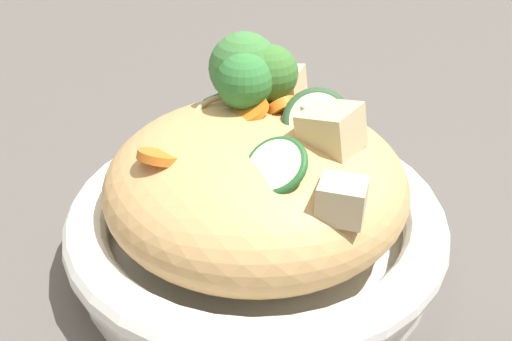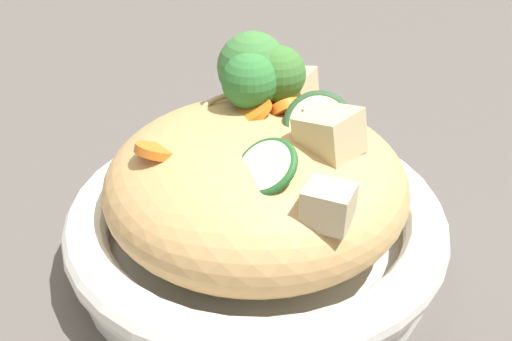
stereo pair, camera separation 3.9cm
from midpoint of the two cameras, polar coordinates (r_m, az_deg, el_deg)
ground_plane at (r=0.43m, az=2.61°, el=-8.04°), size 3.00×3.00×0.00m
serving_bowl at (r=0.41m, az=2.69°, el=-5.44°), size 0.27×0.27×0.05m
noodle_heap at (r=0.39m, az=2.82°, el=-1.15°), size 0.21×0.21×0.09m
broccoli_florets at (r=0.40m, az=2.96°, el=9.43°), size 0.07×0.06×0.06m
carrot_coins at (r=0.39m, az=2.29°, el=5.23°), size 0.10×0.14×0.03m
zucchini_slices at (r=0.39m, az=5.44°, el=4.43°), size 0.13×0.18×0.05m
chicken_chunks at (r=0.38m, az=8.78°, el=4.16°), size 0.09×0.15×0.04m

